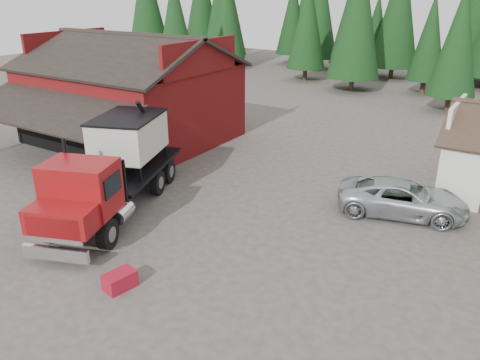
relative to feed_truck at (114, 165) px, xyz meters
The scene contains 9 objects.
ground 4.33m from the feed_truck, 19.49° to the right, with size 120.00×120.00×0.00m, color #483F38.
red_barn 11.47m from the feed_truck, 130.87° to the left, with size 12.80×13.63×7.18m.
conifer_backdrop 40.97m from the feed_truck, 85.09° to the left, with size 76.00×16.00×16.00m, color #113313, non-canonical shape.
near_pine_a 32.80m from the feed_truck, 124.65° to the left, with size 4.40×4.40×11.40m.
near_pine_b 30.51m from the feed_truck, 71.71° to the left, with size 3.96×3.96×10.40m.
near_pine_d 33.17m from the feed_truck, 90.87° to the left, with size 5.28×5.28×13.40m.
feed_truck is the anchor object (origin of this frame).
silver_car 13.38m from the feed_truck, 30.16° to the left, with size 2.68×5.80×1.61m, color #B7BBBF.
equip_box 6.85m from the feed_truck, 43.39° to the right, with size 0.70×1.10×0.60m, color maroon.
Camera 1 is at (12.25, -12.63, 9.76)m, focal length 35.00 mm.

